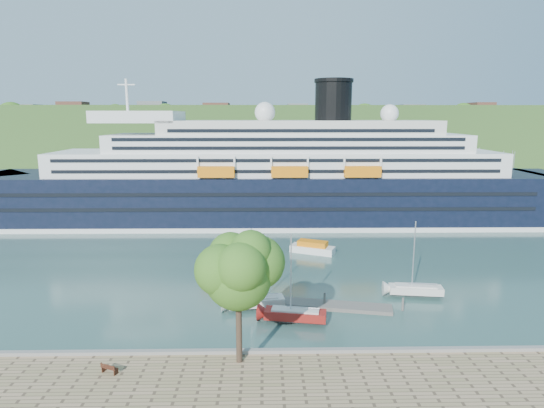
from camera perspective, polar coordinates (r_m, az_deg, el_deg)
The scene contains 11 objects.
ground at distance 40.40m, azimuth 3.36°, elevation -19.20°, with size 400.00×400.00×0.00m, color #2B4E48.
far_hillside at distance 180.03m, azimuth -0.14°, elevation 8.32°, with size 400.00×50.00×24.00m, color #2F5522.
quay_coping at distance 39.66m, azimuth 3.40°, elevation -17.91°, with size 220.00×0.50×0.30m, color slate.
cruise_ship at distance 86.56m, azimuth -0.88°, elevation 6.51°, with size 120.89×17.60×27.15m, color black, non-canonical shape.
park_bench at distance 38.82m, azimuth -19.70°, elevation -18.76°, with size 1.40×0.57×0.89m, color #4E2416, non-canonical shape.
promenade_tree at distance 35.98m, azimuth -4.24°, elevation -11.00°, with size 7.07×7.07×11.70m, color #38691B, non-canonical shape.
floating_pontoon at distance 50.77m, azimuth 4.25°, elevation -12.37°, with size 18.37×2.25×0.41m, color #69645D, non-canonical shape.
sailboat_white_near at distance 48.27m, azimuth -2.03°, elevation -8.46°, with size 6.57×1.83×8.49m, color silver, non-canonical shape.
sailboat_red at distance 45.20m, azimuth 2.98°, elevation -9.68°, with size 6.75×1.88×8.72m, color maroon, non-canonical shape.
sailboat_white_far at distance 54.05m, azimuth 17.79°, elevation -6.87°, with size 6.54×1.82×8.45m, color silver, non-canonical shape.
tender_launch at distance 69.02m, azimuth 5.11°, elevation -5.38°, with size 6.66×2.28×1.84m, color orange, non-canonical shape.
Camera 1 is at (-2.88, -34.82, 20.28)m, focal length 30.00 mm.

